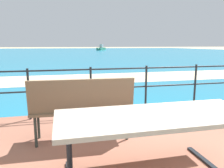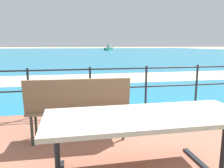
% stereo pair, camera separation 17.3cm
% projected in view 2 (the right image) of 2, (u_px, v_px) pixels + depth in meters
% --- Properties ---
extents(sea_water, '(90.00, 90.00, 0.01)m').
position_uv_depth(sea_water, '(74.00, 52.00, 40.97)').
color(sea_water, teal).
rests_on(sea_water, ground).
extents(beach_strip, '(54.01, 3.11, 0.01)m').
position_uv_depth(beach_strip, '(92.00, 78.00, 9.64)').
color(beach_strip, beige).
rests_on(beach_strip, ground).
extents(picnic_table, '(1.88, 1.43, 0.79)m').
position_uv_depth(picnic_table, '(147.00, 134.00, 2.03)').
color(picnic_table, tan).
rests_on(picnic_table, patio_paving).
extents(park_bench, '(1.49, 0.48, 0.96)m').
position_uv_depth(park_bench, '(78.00, 104.00, 3.19)').
color(park_bench, '#7A6047').
rests_on(park_bench, patio_paving).
extents(railing_fence, '(5.94, 0.04, 0.98)m').
position_uv_depth(railing_fence, '(119.00, 84.00, 4.52)').
color(railing_fence, '#1E2328').
rests_on(railing_fence, patio_paving).
extents(boat_near, '(3.05, 4.72, 1.49)m').
position_uv_depth(boat_near, '(109.00, 48.00, 56.55)').
color(boat_near, '#338466').
rests_on(boat_near, sea_water).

